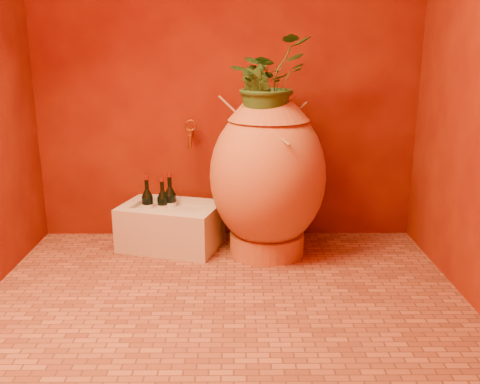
{
  "coord_description": "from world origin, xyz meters",
  "views": [
    {
      "loc": [
        0.06,
        -2.51,
        1.28
      ],
      "look_at": [
        0.08,
        0.35,
        0.48
      ],
      "focal_mm": 40.0,
      "sensor_mm": 36.0,
      "label": 1
    }
  ],
  "objects_px": {
    "wine_bottle_b": "(170,204)",
    "amphora": "(268,175)",
    "stone_basin": "(171,227)",
    "wine_bottle_a": "(163,207)",
    "wine_bottle_c": "(148,206)",
    "wall_tap": "(191,133)"
  },
  "relations": [
    {
      "from": "amphora",
      "to": "wall_tap",
      "type": "bearing_deg",
      "value": 151.93
    },
    {
      "from": "stone_basin",
      "to": "wine_bottle_c",
      "type": "distance_m",
      "value": 0.2
    },
    {
      "from": "wine_bottle_b",
      "to": "wall_tap",
      "type": "xyz_separation_m",
      "value": [
        0.13,
        0.1,
        0.45
      ]
    },
    {
      "from": "wine_bottle_c",
      "to": "wall_tap",
      "type": "distance_m",
      "value": 0.55
    },
    {
      "from": "stone_basin",
      "to": "wine_bottle_b",
      "type": "xyz_separation_m",
      "value": [
        -0.01,
        0.06,
        0.13
      ]
    },
    {
      "from": "wine_bottle_b",
      "to": "wine_bottle_c",
      "type": "xyz_separation_m",
      "value": [
        -0.14,
        -0.02,
        -0.0
      ]
    },
    {
      "from": "amphora",
      "to": "wall_tap",
      "type": "height_order",
      "value": "amphora"
    },
    {
      "from": "wine_bottle_b",
      "to": "wine_bottle_c",
      "type": "relative_size",
      "value": 1.04
    },
    {
      "from": "amphora",
      "to": "stone_basin",
      "type": "bearing_deg",
      "value": 170.74
    },
    {
      "from": "amphora",
      "to": "wine_bottle_a",
      "type": "height_order",
      "value": "amphora"
    },
    {
      "from": "amphora",
      "to": "wine_bottle_a",
      "type": "bearing_deg",
      "value": 168.03
    },
    {
      "from": "amphora",
      "to": "wine_bottle_b",
      "type": "height_order",
      "value": "amphora"
    },
    {
      "from": "stone_basin",
      "to": "wall_tap",
      "type": "xyz_separation_m",
      "value": [
        0.13,
        0.16,
        0.59
      ]
    },
    {
      "from": "wine_bottle_a",
      "to": "wine_bottle_c",
      "type": "distance_m",
      "value": 0.1
    },
    {
      "from": "wall_tap",
      "to": "wine_bottle_c",
      "type": "bearing_deg",
      "value": -156.42
    },
    {
      "from": "wine_bottle_b",
      "to": "wine_bottle_c",
      "type": "bearing_deg",
      "value": -170.29
    },
    {
      "from": "stone_basin",
      "to": "wine_bottle_a",
      "type": "xyz_separation_m",
      "value": [
        -0.05,
        0.04,
        0.13
      ]
    },
    {
      "from": "wine_bottle_b",
      "to": "amphora",
      "type": "bearing_deg",
      "value": -14.71
    },
    {
      "from": "wine_bottle_a",
      "to": "wall_tap",
      "type": "height_order",
      "value": "wall_tap"
    },
    {
      "from": "stone_basin",
      "to": "wall_tap",
      "type": "bearing_deg",
      "value": 51.34
    },
    {
      "from": "wine_bottle_a",
      "to": "wine_bottle_c",
      "type": "height_order",
      "value": "wine_bottle_c"
    },
    {
      "from": "wine_bottle_b",
      "to": "wine_bottle_c",
      "type": "height_order",
      "value": "wine_bottle_b"
    }
  ]
}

